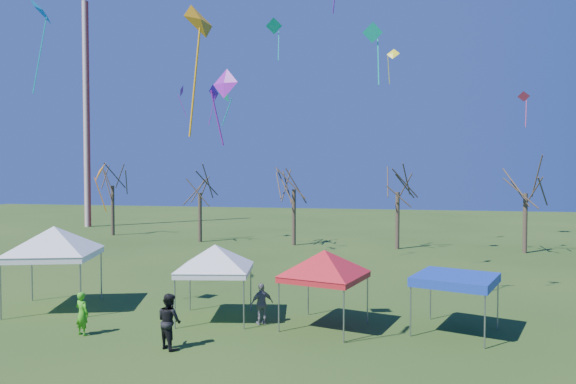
% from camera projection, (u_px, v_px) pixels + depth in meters
% --- Properties ---
extents(ground, '(140.00, 140.00, 0.00)m').
position_uv_depth(ground, '(218.00, 340.00, 18.23)').
color(ground, '#274616').
rests_on(ground, ground).
extents(radio_mast, '(0.70, 0.70, 25.00)m').
position_uv_depth(radio_mast, '(87.00, 115.00, 57.04)').
color(radio_mast, silver).
rests_on(radio_mast, ground).
extents(tree_0, '(3.83, 3.83, 8.44)m').
position_uv_depth(tree_0, '(112.00, 168.00, 49.24)').
color(tree_0, '#3D2D21').
rests_on(tree_0, ground).
extents(tree_1, '(3.42, 3.42, 7.54)m').
position_uv_depth(tree_1, '(200.00, 175.00, 44.41)').
color(tree_1, '#3D2D21').
rests_on(tree_1, ground).
extents(tree_2, '(3.71, 3.71, 8.18)m').
position_uv_depth(tree_2, '(294.00, 169.00, 42.31)').
color(tree_2, '#3D2D21').
rests_on(tree_2, ground).
extents(tree_3, '(3.59, 3.59, 7.91)m').
position_uv_depth(tree_3, '(398.00, 172.00, 40.17)').
color(tree_3, '#3D2D21').
rests_on(tree_3, ground).
extents(tree_4, '(3.58, 3.58, 7.89)m').
position_uv_depth(tree_4, '(526.00, 172.00, 38.11)').
color(tree_4, '#3D2D21').
rests_on(tree_4, ground).
extents(tent_white_west, '(4.52, 4.52, 4.19)m').
position_uv_depth(tent_white_west, '(54.00, 232.00, 22.31)').
color(tent_white_west, gray).
rests_on(tent_white_west, ground).
extents(tent_white_mid, '(3.92, 3.92, 3.52)m').
position_uv_depth(tent_white_mid, '(215.00, 250.00, 20.72)').
color(tent_white_mid, gray).
rests_on(tent_white_mid, ground).
extents(tent_red, '(3.79, 3.79, 3.45)m').
position_uv_depth(tent_red, '(324.00, 255.00, 19.61)').
color(tent_red, gray).
rests_on(tent_red, ground).
extents(tent_blue, '(3.48, 3.48, 2.15)m').
position_uv_depth(tent_blue, '(455.00, 280.00, 18.96)').
color(tent_blue, gray).
rests_on(tent_blue, ground).
extents(person_grey, '(0.99, 0.91, 1.62)m').
position_uv_depth(person_grey, '(262.00, 304.00, 20.08)').
color(person_grey, slate).
rests_on(person_grey, ground).
extents(person_dark, '(1.14, 1.08, 1.87)m').
position_uv_depth(person_dark, '(169.00, 321.00, 17.30)').
color(person_dark, black).
rests_on(person_dark, ground).
extents(person_green, '(0.66, 0.53, 1.59)m').
position_uv_depth(person_green, '(82.00, 313.00, 18.73)').
color(person_green, green).
rests_on(person_green, ground).
extents(kite_2, '(0.72, 1.31, 3.23)m').
position_uv_depth(kite_2, '(214.00, 93.00, 39.84)').
color(kite_2, purple).
rests_on(kite_2, ground).
extents(kite_8, '(1.43, 1.76, 4.43)m').
position_uv_depth(kite_8, '(42.00, 11.00, 23.22)').
color(kite_8, '#0DB0C6').
rests_on(kite_8, ground).
extents(kite_1, '(0.93, 1.10, 2.19)m').
position_uv_depth(kite_1, '(100.00, 172.00, 21.81)').
color(kite_1, orange).
rests_on(kite_1, ground).
extents(kite_5, '(1.03, 1.33, 3.83)m').
position_uv_depth(kite_5, '(199.00, 22.00, 14.46)').
color(kite_5, '#FFA30D').
rests_on(kite_5, ground).
extents(kite_12, '(0.99, 0.77, 2.69)m').
position_uv_depth(kite_12, '(524.00, 97.00, 37.95)').
color(kite_12, '#DA305E').
rests_on(kite_12, ground).
extents(kite_13, '(0.75, 1.09, 2.68)m').
position_uv_depth(kite_13, '(181.00, 91.00, 42.95)').
color(kite_13, purple).
rests_on(kite_13, ground).
extents(kite_11, '(1.47, 1.49, 2.86)m').
position_uv_depth(kite_11, '(225.00, 94.00, 35.53)').
color(kite_11, '#0CBF9F').
rests_on(kite_11, ground).
extents(kite_17, '(0.89, 0.52, 2.64)m').
position_uv_depth(kite_17, '(373.00, 34.00, 21.37)').
color(kite_17, '#0DC89D').
rests_on(kite_17, ground).
extents(kite_27, '(1.10, 0.74, 2.66)m').
position_uv_depth(kite_27, '(224.00, 84.00, 17.74)').
color(kite_27, purple).
rests_on(kite_27, ground).
extents(kite_19, '(0.98, 0.71, 2.42)m').
position_uv_depth(kite_19, '(393.00, 54.00, 35.32)').
color(kite_19, yellow).
rests_on(kite_19, ground).
extents(kite_24, '(1.09, 0.71, 2.63)m').
position_uv_depth(kite_24, '(274.00, 26.00, 31.20)').
color(kite_24, '#0CBD9E').
rests_on(kite_24, ground).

